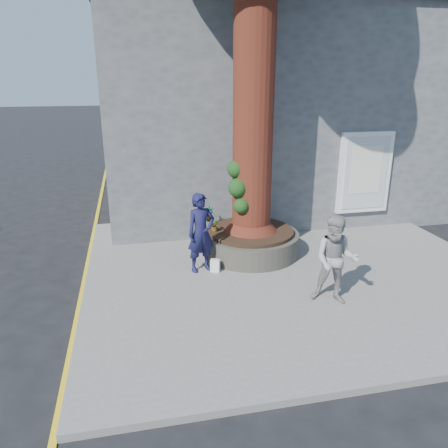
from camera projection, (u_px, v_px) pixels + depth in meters
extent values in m
plane|color=black|center=(238.00, 300.00, 8.64)|extent=(120.00, 120.00, 0.00)
cube|color=slate|center=(292.00, 270.00, 9.84)|extent=(9.00, 8.00, 0.12)
cube|color=yellow|center=(82.00, 292.00, 8.96)|extent=(0.10, 30.00, 0.01)
cube|color=#535559|center=(260.00, 113.00, 14.82)|extent=(10.00, 8.00, 6.00)
cube|color=black|center=(262.00, 10.00, 13.80)|extent=(10.30, 8.30, 0.30)
cube|color=white|center=(365.00, 173.00, 11.85)|extent=(1.50, 0.12, 2.20)
cube|color=silver|center=(366.00, 173.00, 11.79)|extent=(1.25, 0.04, 1.95)
cube|color=silver|center=(366.00, 170.00, 11.74)|extent=(0.90, 0.02, 1.30)
cylinder|color=black|center=(251.00, 243.00, 10.53)|extent=(2.30, 2.30, 0.52)
cylinder|color=black|center=(251.00, 231.00, 10.43)|extent=(2.04, 2.04, 0.08)
cylinder|color=#4B2212|center=(254.00, 62.00, 9.20)|extent=(0.90, 0.90, 7.50)
cone|color=#4B2212|center=(251.00, 216.00, 10.30)|extent=(1.24, 1.24, 0.70)
sphere|color=#163712|center=(238.00, 188.00, 9.80)|extent=(0.44, 0.44, 0.44)
sphere|color=#163712|center=(241.00, 206.00, 9.85)|extent=(0.36, 0.36, 0.36)
sphere|color=#163712|center=(236.00, 169.00, 9.77)|extent=(0.40, 0.40, 0.40)
imported|color=#15153A|center=(201.00, 233.00, 9.40)|extent=(0.73, 0.59, 1.75)
imported|color=#979491|center=(336.00, 260.00, 8.07)|extent=(1.04, 0.96, 1.71)
cube|color=white|center=(215.00, 265.00, 9.57)|extent=(0.23, 0.19, 0.28)
imported|color=gray|center=(209.00, 214.00, 10.97)|extent=(0.23, 0.18, 0.40)
imported|color=gray|center=(255.00, 210.00, 11.20)|extent=(0.34, 0.33, 0.44)
imported|color=gray|center=(209.00, 215.00, 10.98)|extent=(0.20, 0.20, 0.34)
imported|color=gray|center=(215.00, 225.00, 10.27)|extent=(0.36, 0.36, 0.30)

